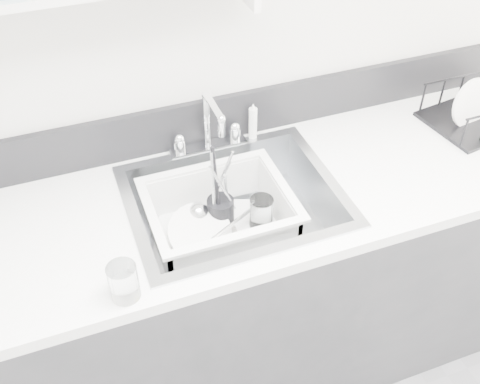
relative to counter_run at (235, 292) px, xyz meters
name	(u,v)px	position (x,y,z in m)	size (l,w,h in m)	color
room_shell	(479,142)	(0.00, -0.80, 1.22)	(3.50, 3.00, 2.60)	silver
counter_run	(235,292)	(0.00, 0.00, 0.00)	(3.20, 0.62, 0.92)	#2B2B2E
backsplash	(203,122)	(0.00, 0.30, 0.54)	(3.20, 0.02, 0.16)	black
sink	(234,218)	(0.00, 0.00, 0.37)	(0.64, 0.52, 0.20)	silver
faucet	(208,135)	(0.00, 0.25, 0.52)	(0.26, 0.18, 0.23)	silver
side_sprayer	(253,122)	(0.16, 0.25, 0.53)	(0.03, 0.03, 0.14)	white
wash_tub	(220,218)	(-0.05, 0.01, 0.38)	(0.44, 0.36, 0.17)	white
plate_stack	(203,237)	(-0.11, -0.01, 0.33)	(0.24, 0.23, 0.09)	white
utensil_cup	(220,211)	(-0.03, 0.05, 0.37)	(0.09, 0.09, 0.29)	black
ladle	(217,227)	(-0.06, 0.00, 0.35)	(0.29, 0.10, 0.08)	silver
tumbler_in_tub	(261,212)	(0.09, 0.00, 0.36)	(0.08, 0.08, 0.11)	white
tumbler_counter	(124,282)	(-0.38, -0.25, 0.51)	(0.07, 0.07, 0.10)	white
bowl_small	(267,240)	(0.08, -0.09, 0.32)	(0.10, 0.10, 0.03)	white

